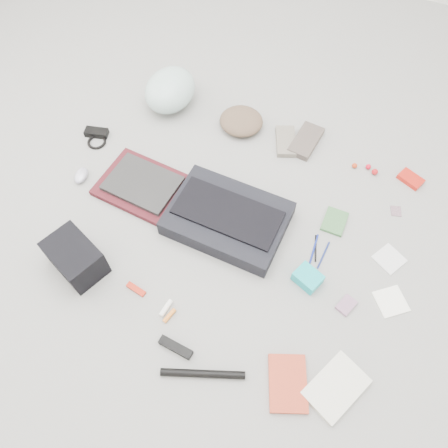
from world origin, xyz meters
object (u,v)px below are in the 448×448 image
at_px(bike_helmet, 170,90).
at_px(book_red, 288,383).
at_px(messenger_bag, 228,218).
at_px(laptop, 142,183).
at_px(camera_bag, 75,258).
at_px(accordion_wallet, 308,278).

bearing_deg(bike_helmet, book_red, -45.98).
distance_m(messenger_bag, book_red, 0.69).
relative_size(laptop, camera_bag, 1.40).
relative_size(book_red, accordion_wallet, 1.92).
bearing_deg(camera_bag, book_red, 15.46).
relative_size(camera_bag, book_red, 1.12).
distance_m(camera_bag, accordion_wallet, 0.91).
relative_size(laptop, book_red, 1.56).
distance_m(laptop, camera_bag, 0.44).
relative_size(messenger_bag, laptop, 1.58).
height_order(bike_helmet, accordion_wallet, bike_helmet).
height_order(laptop, bike_helmet, bike_helmet).
bearing_deg(messenger_bag, accordion_wallet, -15.01).
bearing_deg(camera_bag, messenger_bag, 63.63).
xyz_separation_m(camera_bag, book_red, (0.91, -0.10, -0.06)).
relative_size(messenger_bag, book_red, 2.46).
bearing_deg(messenger_bag, book_red, -47.25).
xyz_separation_m(bike_helmet, camera_bag, (0.07, -0.96, -0.02)).
relative_size(messenger_bag, camera_bag, 2.20).
bearing_deg(book_red, bike_helmet, 111.12).
bearing_deg(laptop, book_red, -27.42).
xyz_separation_m(messenger_bag, camera_bag, (-0.47, -0.42, 0.03)).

